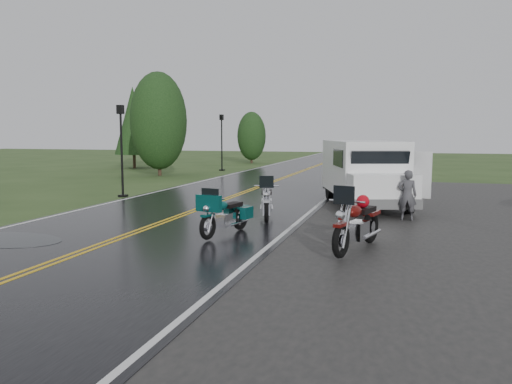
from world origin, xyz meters
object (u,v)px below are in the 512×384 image
Objects in this scene: motorcycle_red at (341,226)px; lamp_post_near_left at (122,151)px; van_white at (350,178)px; person_at_van at (407,196)px; motorcycle_teal at (208,217)px; lamp_post_far_left at (222,142)px; motorcycle_silver at (266,202)px.

motorcycle_red is 12.85m from lamp_post_near_left.
van_white is 1.93m from person_at_van.
van_white is at bearing -12.02° from lamp_post_near_left.
motorcycle_teal is 0.56× the size of lamp_post_near_left.
lamp_post_near_left is at bearing 145.49° from motorcycle_teal.
motorcycle_red is 25.65m from lamp_post_far_left.
motorcycle_silver is (-2.55, 3.52, -0.07)m from motorcycle_red.
van_white is at bearing 109.65° from motorcycle_red.
motorcycle_red is 5.49m from person_at_van.
person_at_van is 11.67m from lamp_post_near_left.
lamp_post_far_left is (-12.49, 17.72, 1.24)m from person_at_van.
motorcycle_teal is 23.53m from lamp_post_far_left.
lamp_post_far_left reaches higher than motorcycle_silver.
lamp_post_far_left is at bearing -55.40° from person_at_van.
person_at_van is (1.76, -0.66, -0.45)m from van_white.
motorcycle_silver reaches higher than motorcycle_teal.
lamp_post_far_left reaches higher than person_at_van.
motorcycle_silver is at bearing -148.21° from van_white.
van_white is (-0.43, 5.99, 0.47)m from motorcycle_red.
motorcycle_silver is (0.76, 2.60, 0.04)m from motorcycle_teal.
lamp_post_near_left reaches higher than motorcycle_silver.
motorcycle_teal is 2.71m from motorcycle_silver.
motorcycle_red reaches higher than motorcycle_teal.
motorcycle_silver is at bearing -31.25° from lamp_post_near_left.
motorcycle_teal is at bearing 43.05° from person_at_van.
motorcycle_teal is (-3.31, 0.91, -0.11)m from motorcycle_red.
motorcycle_silver is at bearing 24.53° from person_at_van.
lamp_post_far_left is (-10.74, 17.06, 0.79)m from van_white.
lamp_post_far_left is at bearing 131.38° from motorcycle_red.
motorcycle_silver is at bearing -66.20° from lamp_post_far_left.
lamp_post_far_left is at bearing 121.88° from motorcycle_teal.
lamp_post_far_left reaches higher than motorcycle_teal.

